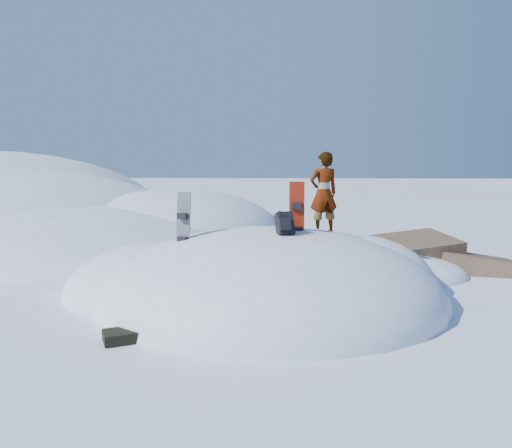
{
  "coord_description": "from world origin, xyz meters",
  "views": [
    {
      "loc": [
        0.14,
        -9.76,
        2.9
      ],
      "look_at": [
        -0.3,
        0.3,
        1.55
      ],
      "focal_mm": 35.0,
      "sensor_mm": 36.0,
      "label": 1
    }
  ],
  "objects_px": {
    "snowboard_dark": "(183,230)",
    "person": "(324,193)",
    "snowboard_red": "(297,221)",
    "backpack": "(285,224)"
  },
  "relations": [
    {
      "from": "snowboard_red",
      "to": "person",
      "type": "distance_m",
      "value": 1.19
    },
    {
      "from": "snowboard_dark",
      "to": "person",
      "type": "xyz_separation_m",
      "value": [
        2.82,
        1.07,
        0.66
      ]
    },
    {
      "from": "snowboard_red",
      "to": "backpack",
      "type": "distance_m",
      "value": 0.51
    },
    {
      "from": "snowboard_dark",
      "to": "person",
      "type": "distance_m",
      "value": 3.08
    },
    {
      "from": "snowboard_dark",
      "to": "backpack",
      "type": "xyz_separation_m",
      "value": [
        1.98,
        -0.29,
        0.18
      ]
    },
    {
      "from": "person",
      "to": "snowboard_red",
      "type": "bearing_deg",
      "value": 36.72
    },
    {
      "from": "snowboard_dark",
      "to": "snowboard_red",
      "type": "bearing_deg",
      "value": 24.14
    },
    {
      "from": "snowboard_dark",
      "to": "person",
      "type": "height_order",
      "value": "person"
    },
    {
      "from": "person",
      "to": "snowboard_dark",
      "type": "bearing_deg",
      "value": 0.87
    },
    {
      "from": "snowboard_dark",
      "to": "person",
      "type": "relative_size",
      "value": 0.88
    }
  ]
}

